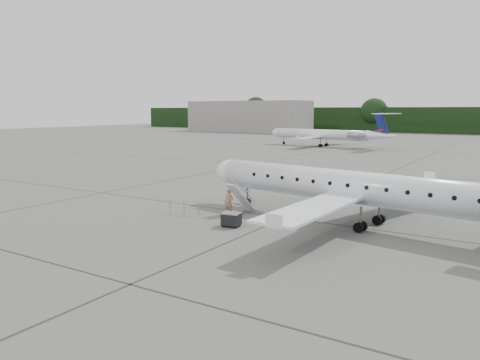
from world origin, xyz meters
The scene contains 8 objects.
ground centered at (0.00, 0.00, 0.00)m, with size 320.00×320.00×0.00m, color #595957.
terminal_building centered at (-70.00, 110.00, 5.00)m, with size 40.00×14.00×10.00m, color gray.
main_regional_jet centered at (1.01, 4.50, 3.42)m, with size 26.64×19.18×6.83m, color silver, non-canonical shape.
airstair centered at (-7.01, 3.76, 1.07)m, with size 0.85×2.14×2.14m, color silver, non-canonical shape.
passenger centered at (-7.22, 2.55, 0.92)m, with size 0.67×0.44×1.84m, color #8A624B.
safety_railing centered at (-9.99, 1.14, 0.50)m, with size 2.20×0.08×1.00m, color gray, non-canonical shape.
baggage_cart centered at (-5.45, 0.14, 0.47)m, with size 1.09×0.88×0.95m, color black, non-canonical shape.
bg_regional_left centered at (-25.73, 63.31, 3.34)m, with size 25.44×18.32×6.67m, color silver, non-canonical shape.
Camera 1 is at (9.98, -23.53, 7.18)m, focal length 35.00 mm.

